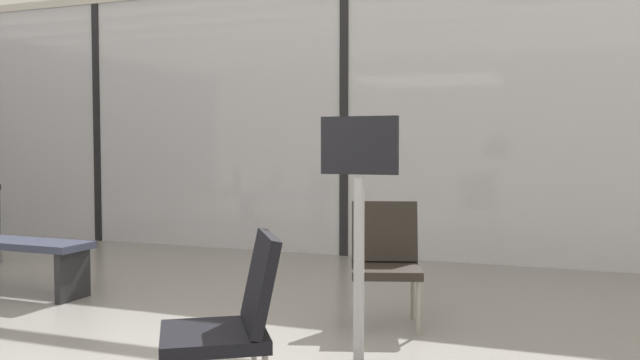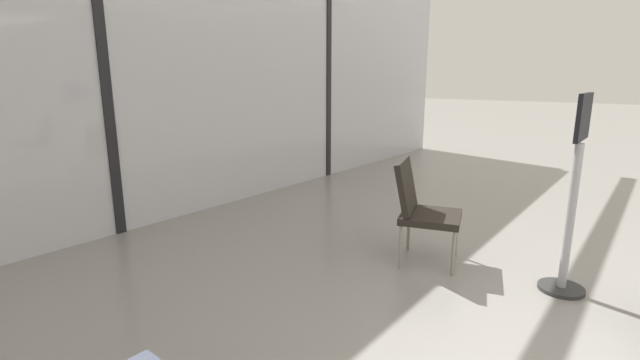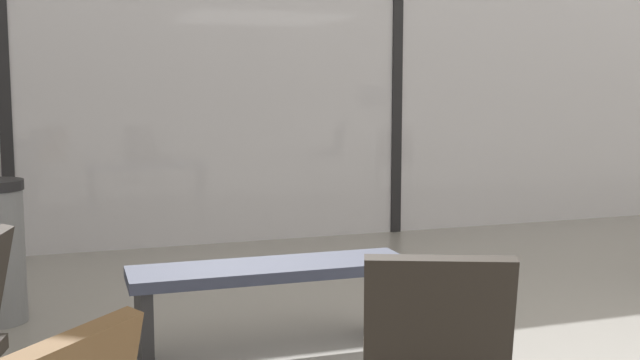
% 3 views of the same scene
% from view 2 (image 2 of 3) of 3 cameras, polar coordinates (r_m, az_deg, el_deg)
% --- Properties ---
extents(glass_curtain_wall, '(14.00, 0.08, 3.17)m').
position_cam_2_polar(glass_curtain_wall, '(4.79, -26.13, 12.24)').
color(glass_curtain_wall, silver).
rests_on(glass_curtain_wall, ground).
extents(window_mullion_1, '(0.10, 0.12, 3.17)m').
position_cam_2_polar(window_mullion_1, '(4.79, -26.13, 12.24)').
color(window_mullion_1, black).
rests_on(window_mullion_1, ground).
extents(window_mullion_2, '(0.10, 0.12, 3.17)m').
position_cam_2_polar(window_mullion_2, '(7.08, 0.81, 13.34)').
color(window_mullion_2, black).
rests_on(window_mullion_2, ground).
extents(lounge_chair_0, '(0.62, 0.65, 0.87)m').
position_cam_2_polar(lounge_chair_0, '(3.84, 12.75, -3.17)').
color(lounge_chair_0, '#28231E').
rests_on(lounge_chair_0, ground).
extents(info_sign, '(0.44, 0.32, 1.44)m').
position_cam_2_polar(info_sign, '(3.63, 29.60, -2.50)').
color(info_sign, '#333333').
rests_on(info_sign, ground).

